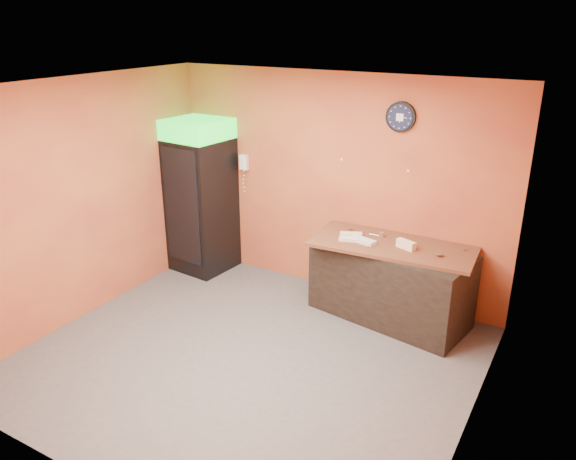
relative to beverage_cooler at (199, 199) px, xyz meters
The scene contains 15 objects.
floor 2.66m from the beverage_cooler, 40.97° to the right, with size 4.50×4.50×0.00m, color #47474C.
back_wall 1.92m from the beverage_cooler, 12.15° to the left, with size 4.50×0.02×2.80m, color #B76633.
left_wall 1.69m from the beverage_cooler, 104.16° to the right, with size 0.02×4.00×2.80m, color #B76633.
right_wall 4.41m from the beverage_cooler, 21.37° to the right, with size 0.02×4.00×2.80m, color #B76633.
ceiling 3.01m from the beverage_cooler, 40.97° to the right, with size 4.50×4.00×0.02m, color white.
beverage_cooler is the anchor object (origin of this frame).
prep_counter 2.87m from the beverage_cooler, ahead, with size 1.82×0.81×0.91m, color black.
wall_clock 2.99m from the beverage_cooler, ahead, with size 0.35×0.06×0.35m.
wall_phone 0.80m from the beverage_cooler, 33.63° to the left, with size 0.11×0.10×0.21m.
butcher_paper 2.81m from the beverage_cooler, ahead, with size 1.85×0.84×0.04m, color brown.
sub_roll_stack 2.98m from the beverage_cooler, ahead, with size 0.24×0.15×0.10m.
wrapped_sandwich_left 2.35m from the beverage_cooler, ahead, with size 0.27×0.10×0.04m, color silver.
wrapped_sandwich_mid 2.50m from the beverage_cooler, ahead, with size 0.31×0.12×0.04m, color silver.
wrapped_sandwich_right 2.29m from the beverage_cooler, ahead, with size 0.26×0.10×0.04m, color silver.
kitchen_tool 2.62m from the beverage_cooler, ahead, with size 0.06×0.06×0.06m, color silver.
Camera 1 is at (2.89, -4.17, 3.41)m, focal length 35.00 mm.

